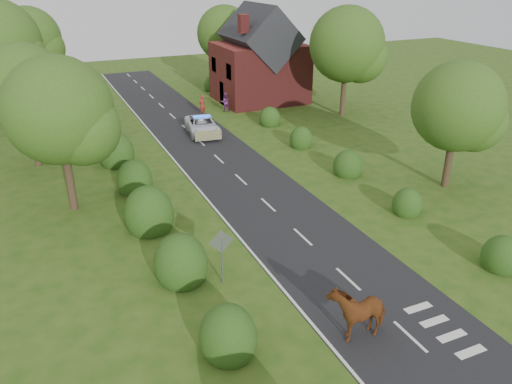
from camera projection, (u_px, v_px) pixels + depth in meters
name	position (u px, v px, depth m)	size (l,w,h in m)	color
ground	(348.00, 279.00, 21.42)	(120.00, 120.00, 0.00)	#295014
road	(224.00, 164.00, 33.88)	(6.00, 70.00, 0.02)	black
road_markings	(212.00, 178.00, 31.55)	(4.96, 70.00, 0.01)	white
hedgerow_left	(137.00, 188.00, 28.40)	(2.75, 50.41, 3.00)	#243B13
hedgerow_right	(337.00, 160.00, 32.96)	(2.10, 45.78, 2.10)	#243B13
tree_left_a	(64.00, 115.00, 25.43)	(5.74, 5.60, 8.38)	#332316
tree_left_b	(29.00, 91.00, 31.63)	(5.74, 5.60, 8.07)	#332316
tree_left_c	(1.00, 47.00, 38.76)	(6.97, 6.80, 10.22)	#332316
tree_left_d	(33.00, 41.00, 48.37)	(6.15, 6.00, 8.89)	#332316
tree_right_a	(462.00, 110.00, 28.52)	(5.33, 5.20, 7.56)	#332316
tree_right_b	(350.00, 48.00, 42.43)	(6.56, 6.40, 9.40)	#332316
tree_right_c	(228.00, 36.00, 54.10)	(6.15, 6.00, 8.58)	#332316
road_sign	(222.00, 249.00, 20.54)	(1.06, 0.08, 2.53)	gray
house	(259.00, 62.00, 48.31)	(8.00, 7.40, 9.17)	maroon
cow	(357.00, 313.00, 18.03)	(1.27, 2.40, 1.70)	#5E250B
police_van	(202.00, 126.00, 39.70)	(2.89, 5.20, 1.51)	white
pedestrian_red	(202.00, 105.00, 44.78)	(0.65, 0.43, 1.79)	#A12520
pedestrian_purple	(225.00, 102.00, 45.84)	(0.84, 0.66, 1.74)	#65296A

